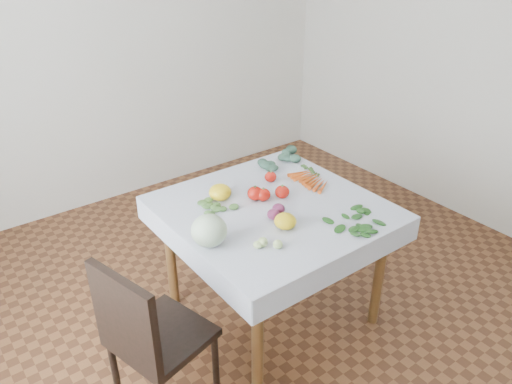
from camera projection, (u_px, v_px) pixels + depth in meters
ground at (271, 310)px, 3.13m from camera, size 4.00×4.00×0.00m
back_wall at (115, 38)px, 3.89m from camera, size 4.00×0.04×2.70m
table at (273, 222)px, 2.82m from camera, size 1.00×1.00×0.75m
tablecloth at (273, 207)px, 2.77m from camera, size 1.12×1.12×0.01m
chair at (147, 334)px, 2.25m from camera, size 0.49×0.49×0.89m
cabbage at (209, 231)px, 2.40m from camera, size 0.22×0.22×0.16m
tomato_a at (255, 193)px, 2.82m from camera, size 0.10×0.10×0.08m
tomato_b at (271, 177)px, 3.02m from camera, size 0.09×0.09×0.06m
tomato_c at (282, 192)px, 2.84m from camera, size 0.11×0.11×0.07m
tomato_d at (263, 195)px, 2.81m from camera, size 0.10×0.10×0.07m
heirloom_back at (220, 192)px, 2.82m from camera, size 0.16×0.16×0.09m
heirloom_front at (285, 221)px, 2.55m from camera, size 0.12×0.12×0.08m
onion_a at (273, 214)px, 2.63m from camera, size 0.09×0.09×0.06m
onion_b at (278, 209)px, 2.68m from camera, size 0.08×0.08×0.06m
tomatillo_cluster at (271, 245)px, 2.40m from camera, size 0.08×0.11×0.04m
carrot_bunch at (312, 179)px, 3.03m from camera, size 0.17×0.30×0.03m
kale_bunch at (283, 158)px, 3.28m from camera, size 0.31×0.30×0.04m
basil_bunch at (359, 222)px, 2.61m from camera, size 0.27×0.24×0.01m
dill_bunch at (216, 205)px, 2.76m from camera, size 0.20×0.18×0.02m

